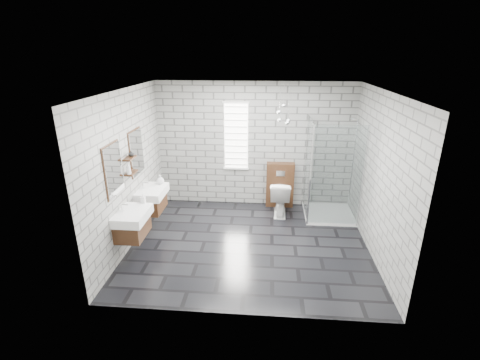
# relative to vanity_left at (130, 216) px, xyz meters

# --- Properties ---
(floor) EXTENTS (4.20, 3.60, 0.02)m
(floor) POSITION_rel_vanity_left_xyz_m (1.91, 0.58, -0.77)
(floor) COLOR black
(floor) RESTS_ON ground
(ceiling) EXTENTS (4.20, 3.60, 0.02)m
(ceiling) POSITION_rel_vanity_left_xyz_m (1.91, 0.58, 1.95)
(ceiling) COLOR white
(ceiling) RESTS_ON wall_back
(wall_back) EXTENTS (4.20, 0.02, 2.70)m
(wall_back) POSITION_rel_vanity_left_xyz_m (1.91, 2.39, 0.59)
(wall_back) COLOR gray
(wall_back) RESTS_ON floor
(wall_front) EXTENTS (4.20, 0.02, 2.70)m
(wall_front) POSITION_rel_vanity_left_xyz_m (1.91, -1.23, 0.59)
(wall_front) COLOR gray
(wall_front) RESTS_ON floor
(wall_left) EXTENTS (0.02, 3.60, 2.70)m
(wall_left) POSITION_rel_vanity_left_xyz_m (-0.20, 0.58, 0.59)
(wall_left) COLOR gray
(wall_left) RESTS_ON floor
(wall_right) EXTENTS (0.02, 3.60, 2.70)m
(wall_right) POSITION_rel_vanity_left_xyz_m (4.02, 0.58, 0.59)
(wall_right) COLOR gray
(wall_right) RESTS_ON floor
(vanity_left) EXTENTS (0.47, 0.70, 1.57)m
(vanity_left) POSITION_rel_vanity_left_xyz_m (0.00, 0.00, 0.00)
(vanity_left) COLOR #422614
(vanity_left) RESTS_ON wall_left
(vanity_right) EXTENTS (0.47, 0.70, 1.57)m
(vanity_right) POSITION_rel_vanity_left_xyz_m (0.00, 0.99, 0.00)
(vanity_right) COLOR #422614
(vanity_right) RESTS_ON wall_left
(shelf_lower) EXTENTS (0.14, 0.30, 0.03)m
(shelf_lower) POSITION_rel_vanity_left_xyz_m (-0.12, 0.53, 0.56)
(shelf_lower) COLOR #422614
(shelf_lower) RESTS_ON wall_left
(shelf_upper) EXTENTS (0.14, 0.30, 0.03)m
(shelf_upper) POSITION_rel_vanity_left_xyz_m (-0.12, 0.53, 0.82)
(shelf_upper) COLOR #422614
(shelf_upper) RESTS_ON wall_left
(window) EXTENTS (0.56, 0.05, 1.48)m
(window) POSITION_rel_vanity_left_xyz_m (1.51, 2.36, 0.79)
(window) COLOR white
(window) RESTS_ON wall_back
(cistern_panel) EXTENTS (0.60, 0.20, 1.00)m
(cistern_panel) POSITION_rel_vanity_left_xyz_m (2.48, 2.28, -0.26)
(cistern_panel) COLOR #422614
(cistern_panel) RESTS_ON floor
(flush_plate) EXTENTS (0.18, 0.01, 0.12)m
(flush_plate) POSITION_rel_vanity_left_xyz_m (2.48, 2.17, 0.04)
(flush_plate) COLOR silver
(flush_plate) RESTS_ON cistern_panel
(shower_enclosure) EXTENTS (1.00, 1.00, 2.03)m
(shower_enclosure) POSITION_rel_vanity_left_xyz_m (3.41, 1.76, -0.25)
(shower_enclosure) COLOR white
(shower_enclosure) RESTS_ON floor
(pendant_cluster) EXTENTS (0.28, 0.20, 0.80)m
(pendant_cluster) POSITION_rel_vanity_left_xyz_m (2.48, 1.95, 1.32)
(pendant_cluster) COLOR silver
(pendant_cluster) RESTS_ON ceiling
(toilet) EXTENTS (0.45, 0.75, 0.75)m
(toilet) POSITION_rel_vanity_left_xyz_m (2.48, 1.87, -0.38)
(toilet) COLOR white
(toilet) RESTS_ON floor
(soap_bottle_a) EXTENTS (0.08, 0.08, 0.16)m
(soap_bottle_a) POSITION_rel_vanity_left_xyz_m (0.11, 0.34, 0.18)
(soap_bottle_a) COLOR #B2B2B2
(soap_bottle_a) RESTS_ON vanity_left
(soap_bottle_b) EXTENTS (0.17, 0.17, 0.18)m
(soap_bottle_b) POSITION_rel_vanity_left_xyz_m (0.14, 1.24, 0.18)
(soap_bottle_b) COLOR #B2B2B2
(soap_bottle_b) RESTS_ON vanity_right
(soap_bottle_c) EXTENTS (0.09, 0.10, 0.20)m
(soap_bottle_c) POSITION_rel_vanity_left_xyz_m (-0.11, 0.41, 0.68)
(soap_bottle_c) COLOR #B2B2B2
(soap_bottle_c) RESTS_ON shelf_lower
(vase) EXTENTS (0.12, 0.12, 0.10)m
(vase) POSITION_rel_vanity_left_xyz_m (-0.11, 0.59, 0.89)
(vase) COLOR #B2B2B2
(vase) RESTS_ON shelf_upper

